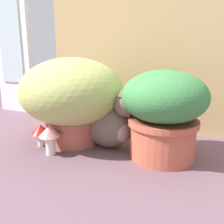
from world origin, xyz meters
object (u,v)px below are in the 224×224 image
cat (110,123)px  mushroom_ornament_red (40,131)px  mushroom_ornament_pink (50,134)px  leafy_planter (164,111)px  grass_planter (72,95)px

cat → mushroom_ornament_red: bearing=-157.1°
mushroom_ornament_red → mushroom_ornament_pink: 0.12m
leafy_planter → mushroom_ornament_red: 0.60m
mushroom_ornament_pink → mushroom_ornament_red: bearing=150.7°
cat → mushroom_ornament_red: size_ratio=3.33×
grass_planter → mushroom_ornament_red: 0.23m
grass_planter → leafy_planter: bearing=0.5°
grass_planter → leafy_planter: size_ratio=1.32×
leafy_planter → mushroom_ornament_red: size_ratio=3.45×
grass_planter → leafy_planter: 0.46m
leafy_planter → mushroom_ornament_red: (-0.57, -0.12, -0.13)m
leafy_planter → mushroom_ornament_pink: bearing=-158.9°
grass_planter → leafy_planter: (0.46, 0.00, -0.03)m
leafy_planter → cat: 0.27m
grass_planter → mushroom_ornament_red: bearing=-134.6°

